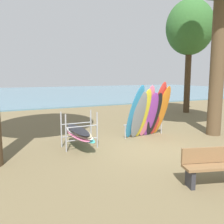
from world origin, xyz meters
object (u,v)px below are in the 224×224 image
(tree_mid_behind, at_px, (190,28))
(board_storage_rack, at_px, (79,133))
(leaning_board_pile, at_px, (149,113))
(park_bench, at_px, (213,166))

(tree_mid_behind, height_order, board_storage_rack, tree_mid_behind)
(leaning_board_pile, relative_size, board_storage_rack, 1.06)
(board_storage_rack, bearing_deg, park_bench, -66.70)
(park_bench, bearing_deg, leaning_board_pile, 74.85)
(tree_mid_behind, distance_m, board_storage_rack, 11.51)
(tree_mid_behind, height_order, park_bench, tree_mid_behind)
(leaning_board_pile, height_order, board_storage_rack, leaning_board_pile)
(leaning_board_pile, bearing_deg, board_storage_rack, -178.45)
(board_storage_rack, relative_size, park_bench, 1.46)
(tree_mid_behind, bearing_deg, leaning_board_pile, -143.58)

